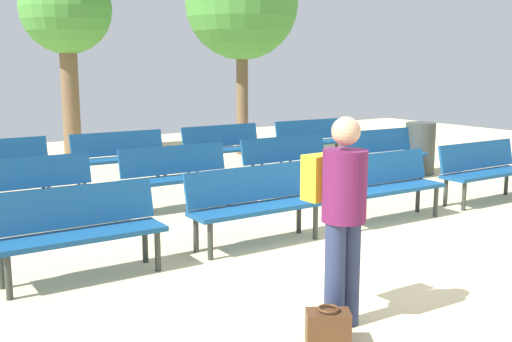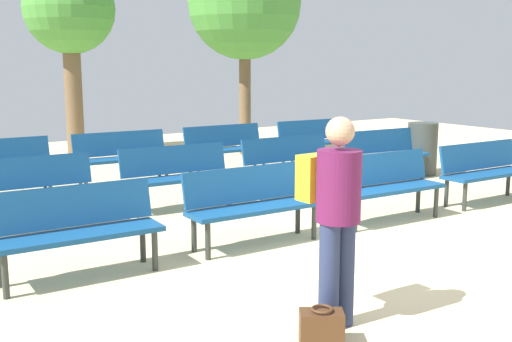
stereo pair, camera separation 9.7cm
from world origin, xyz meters
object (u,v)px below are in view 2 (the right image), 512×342
object	(u,v)px
handbag	(321,328)
tree_0	(69,12)
bench_r1_c2	(290,161)
bench_r1_c3	(385,152)
tree_1	(245,4)
bench_r0_c0	(76,226)
bench_r2_c1	(122,154)
bench_r2_c3	(315,139)
bench_r0_c1	(252,201)
visitor_with_backpack	(335,209)
bench_r0_c2	(385,182)
trash_bin	(422,149)
bench_r1_c0	(30,188)
bench_r0_c3	(485,168)
bench_r2_c2	(226,145)
bench_r1_c1	(177,173)

from	to	relation	value
handbag	tree_0	bearing A→B (deg)	81.98
bench_r1_c2	bench_r1_c3	distance (m)	1.98
tree_1	bench_r0_c0	bearing A→B (deg)	-133.98
bench_r2_c1	tree_1	xyz separation A→B (m)	(3.56, 1.71, 2.77)
bench_r2_c3	bench_r0_c1	bearing A→B (deg)	-133.04
bench_r0_c0	visitor_with_backpack	xyz separation A→B (m)	(1.32, -2.22, 0.43)
bench_r0_c0	bench_r0_c2	size ratio (longest dim) A/B	1.00
bench_r0_c2	visitor_with_backpack	distance (m)	3.46
bench_r0_c0	trash_bin	bearing A→B (deg)	17.11
bench_r0_c0	bench_r1_c0	size ratio (longest dim) A/B	1.00
bench_r2_c1	visitor_with_backpack	bearing A→B (deg)	-94.24
bench_r0_c3	bench_r2_c1	xyz separation A→B (m)	(-3.92, 4.27, 0.00)
bench_r1_c0	bench_r2_c3	distance (m)	6.36
bench_r0_c2	tree_0	world-z (taller)	tree_0
bench_r0_c2	trash_bin	size ratio (longest dim) A/B	1.70
tree_0	trash_bin	bearing A→B (deg)	-52.57
tree_1	trash_bin	distance (m)	5.00
bench_r2_c2	tree_1	world-z (taller)	tree_1
trash_bin	bench_r1_c2	bearing A→B (deg)	178.44
bench_r0_c2	bench_r1_c2	distance (m)	2.13
bench_r0_c0	tree_1	xyz separation A→B (m)	(5.65, 5.86, 2.77)
bench_r1_c2	bench_r0_c3	bearing A→B (deg)	-47.41
bench_r0_c3	bench_r0_c0	bearing A→B (deg)	179.98
bench_r2_c1	bench_r1_c1	bearing A→B (deg)	-87.57
bench_r1_c1	visitor_with_backpack	distance (m)	4.34
bench_r1_c0	bench_r1_c2	distance (m)	3.96
bench_r1_c1	bench_r2_c3	world-z (taller)	same
bench_r0_c3	tree_1	xyz separation A→B (m)	(-0.36, 5.99, 2.77)
bench_r1_c1	bench_r0_c3	bearing A→B (deg)	-26.57
bench_r2_c3	visitor_with_backpack	size ratio (longest dim) A/B	0.98
bench_r0_c2	bench_r2_c1	size ratio (longest dim) A/B	1.00
visitor_with_backpack	trash_bin	world-z (taller)	visitor_with_backpack
bench_r1_c0	bench_r2_c3	xyz separation A→B (m)	(6.07, 1.90, 0.00)
visitor_with_backpack	bench_r1_c0	bearing A→B (deg)	-76.37
bench_r1_c0	tree_1	bearing A→B (deg)	36.23
bench_r1_c0	trash_bin	bearing A→B (deg)	0.95
visitor_with_backpack	trash_bin	size ratio (longest dim) A/B	1.74
bench_r0_c1	handbag	size ratio (longest dim) A/B	4.39
bench_r2_c3	tree_1	distance (m)	3.37
bench_r0_c3	bench_r1_c2	world-z (taller)	same
bench_r1_c1	bench_r2_c3	size ratio (longest dim) A/B	1.00
tree_0	trash_bin	world-z (taller)	tree_0
bench_r1_c1	trash_bin	distance (m)	4.93
bench_r1_c0	tree_0	xyz separation A→B (m)	(2.39, 5.76, 2.58)
bench_r0_c0	bench_r1_c3	world-z (taller)	same
visitor_with_backpack	bench_r1_c3	bearing A→B (deg)	-140.96
bench_r1_c0	tree_0	size ratio (longest dim) A/B	0.39
bench_r1_c0	tree_0	bearing A→B (deg)	69.82
bench_r0_c0	bench_r2_c1	xyz separation A→B (m)	(2.09, 4.15, 0.00)
bench_r0_c3	bench_r2_c1	distance (m)	5.80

